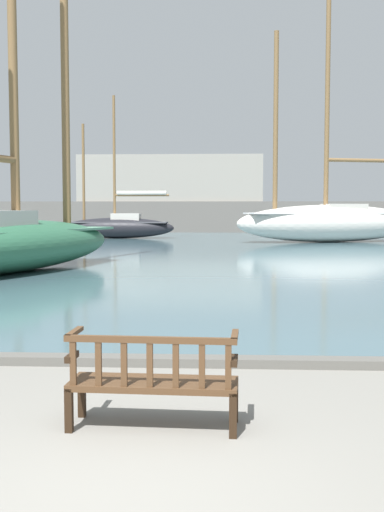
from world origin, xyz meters
TOP-DOWN VIEW (x-y plane):
  - ground_plane at (0.00, 0.00)m, footprint 160.00×160.00m
  - harbor_water at (0.00, 44.00)m, footprint 100.00×80.00m
  - quay_edge_kerb at (0.00, 3.85)m, footprint 40.00×0.30m
  - park_bench at (0.12, 1.41)m, footprint 1.62×0.60m
  - sailboat_mid_port at (-5.90, 15.23)m, footprint 6.17×10.94m
  - sailboat_distant_harbor at (7.01, 33.58)m, footprint 11.76×5.71m
  - sailboat_centre_channel at (-6.25, 37.74)m, footprint 7.58×1.97m
  - far_breakwater at (-1.01, 48.99)m, footprint 50.96×2.40m

SIDE VIEW (x-z plane):
  - ground_plane at x=0.00m, z-range 0.00..0.00m
  - harbor_water at x=0.00m, z-range 0.00..0.08m
  - quay_edge_kerb at x=0.00m, z-range 0.00..0.12m
  - park_bench at x=0.12m, z-range 0.01..0.93m
  - sailboat_centre_channel at x=-6.25m, z-range -3.74..5.62m
  - sailboat_mid_port at x=-5.90m, z-range -5.43..7.86m
  - sailboat_distant_harbor at x=7.01m, z-range -6.81..9.62m
  - far_breakwater at x=-1.01m, z-range -1.05..5.42m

